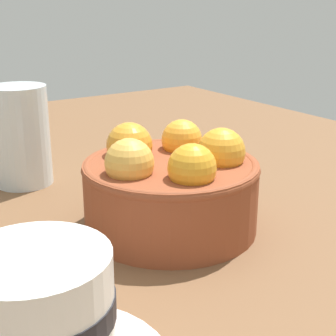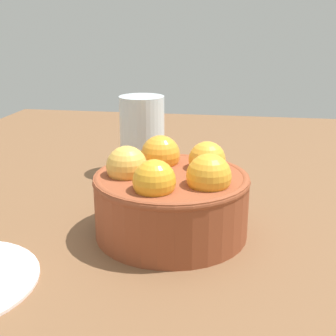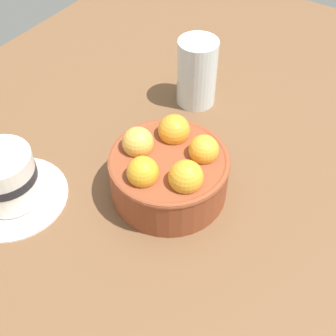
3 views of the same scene
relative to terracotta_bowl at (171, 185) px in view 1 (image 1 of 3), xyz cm
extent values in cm
cube|color=brown|center=(-0.01, -0.01, -6.00)|extent=(131.70, 98.43, 3.37)
cylinder|color=brown|center=(-0.01, -0.01, -1.02)|extent=(16.23, 16.23, 6.59)
torus|color=brown|center=(-0.01, -0.01, 1.87)|extent=(16.43, 16.43, 1.00)
sphere|color=#ECB049|center=(-0.54, 4.62, 3.18)|extent=(4.31, 4.31, 4.31)
sphere|color=gold|center=(-4.57, 0.92, 3.18)|extent=(4.16, 4.16, 4.16)
sphere|color=gold|center=(-2.30, -4.07, 3.18)|extent=(4.46, 4.46, 4.46)
sphere|color=gold|center=(3.15, -3.44, 3.18)|extent=(4.07, 4.07, 4.07)
sphere|color=orange|center=(4.23, 1.93, 3.18)|extent=(4.47, 4.47, 4.47)
cylinder|color=white|center=(-13.19, 17.62, 0.09)|extent=(8.55, 8.55, 7.61)
cylinder|color=black|center=(-13.19, 17.62, 0.67)|extent=(8.71, 8.71, 1.37)
cylinder|color=silver|center=(19.87, 7.53, 1.47)|extent=(6.62, 6.62, 11.57)
camera|label=1|loc=(-37.07, 24.84, 16.78)|focal=54.62mm
camera|label=2|loc=(-44.49, -7.05, 17.63)|focal=48.82mm
camera|label=3|loc=(-34.71, -22.83, 44.62)|focal=48.00mm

